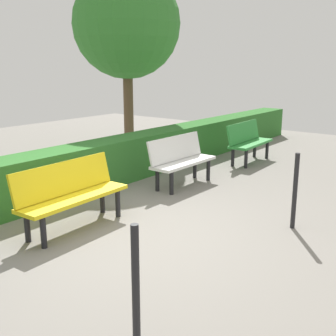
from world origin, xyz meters
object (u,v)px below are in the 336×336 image
Objects in this scene: bench_white at (181,158)px; bench_yellow at (71,192)px; bench_green at (248,140)px; tree_near at (127,25)px.

bench_white is 0.88× the size of bench_yellow.
bench_green is 0.89× the size of bench_yellow.
tree_near is (-2.01, -3.10, 2.53)m from bench_white.
tree_near reaches higher than bench_white.
bench_green and bench_yellow have the same top height.
bench_yellow is (4.82, -0.05, 0.00)m from bench_green.
bench_green is 4.09m from tree_near.
tree_near is at bearing -122.22° from bench_white.
bench_white is at bearing 178.93° from bench_yellow.
bench_green is 1.01× the size of bench_white.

